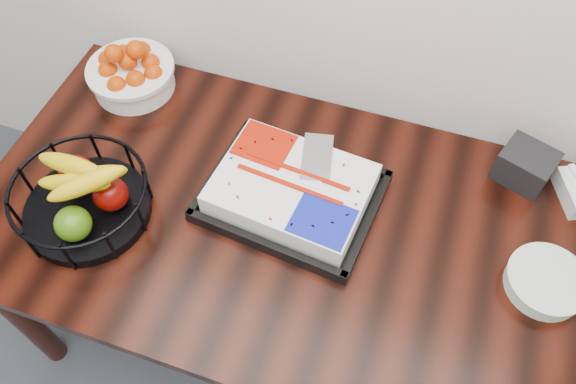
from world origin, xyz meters
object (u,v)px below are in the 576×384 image
(tangerine_bowl, at_px, (130,69))
(fruit_basket, at_px, (81,197))
(cake_tray, at_px, (292,191))
(table, at_px, (306,243))
(plate_stack, at_px, (545,282))
(napkin_box, at_px, (525,166))

(tangerine_bowl, xyz_separation_m, fruit_basket, (0.11, -0.46, 0.00))
(tangerine_bowl, bearing_deg, cake_tray, -22.28)
(tangerine_bowl, bearing_deg, table, -25.14)
(cake_tray, distance_m, plate_stack, 0.67)
(table, height_order, cake_tray, cake_tray)
(table, distance_m, tangerine_bowl, 0.76)
(table, relative_size, cake_tray, 3.69)
(table, xyz_separation_m, plate_stack, (0.60, 0.02, 0.11))
(plate_stack, bearing_deg, cake_tray, 176.26)
(fruit_basket, distance_m, plate_stack, 1.18)
(table, height_order, plate_stack, plate_stack)
(table, distance_m, cake_tray, 0.16)
(tangerine_bowl, distance_m, plate_stack, 1.31)
(cake_tray, xyz_separation_m, fruit_basket, (-0.50, -0.22, 0.03))
(table, xyz_separation_m, cake_tray, (-0.07, 0.07, 0.13))
(plate_stack, bearing_deg, napkin_box, 104.99)
(table, distance_m, fruit_basket, 0.61)
(fruit_basket, bearing_deg, plate_stack, 8.38)
(tangerine_bowl, xyz_separation_m, napkin_box, (1.19, 0.03, -0.02))
(cake_tray, relative_size, tangerine_bowl, 1.81)
(plate_stack, distance_m, napkin_box, 0.34)
(plate_stack, relative_size, napkin_box, 1.43)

